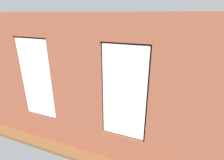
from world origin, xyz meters
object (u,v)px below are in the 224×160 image
Objects in this scene: table_plant_small at (106,83)px; potted_plant_corner_near_left at (200,76)px; cup_ceramic at (125,86)px; couch_by_window at (91,121)px; remote_silver at (113,85)px; coffee_table at (116,88)px; potted_plant_by_left_couch at (183,92)px; potted_plant_corner_far_left at (212,138)px; candle_jar at (117,87)px; tv_flatscreen at (58,66)px; potted_plant_foreground_right at (80,63)px; papasan_chair at (127,75)px; media_console at (59,80)px; couch_left at (197,111)px; potted_plant_near_tv at (55,82)px.

table_plant_small is 0.19× the size of potted_plant_corner_near_left.
couch_by_window is at bearing 84.22° from cup_ceramic.
coffee_table is at bearing 25.42° from remote_silver.
table_plant_small reaches higher than remote_silver.
potted_plant_by_left_couch is at bearing 57.14° from potted_plant_corner_near_left.
remote_silver reaches higher than potted_plant_by_left_couch.
potted_plant_corner_far_left is (-3.00, 2.34, 0.32)m from coffee_table.
potted_plant_corner_near_left is (-2.91, -1.78, 0.21)m from candle_jar.
candle_jar is (-0.09, 0.12, 0.12)m from coffee_table.
candle_jar is 3.00m from tv_flatscreen.
table_plant_small is (0.72, 0.25, 0.10)m from cup_ceramic.
potted_plant_by_left_couch is (0.55, 0.85, -0.41)m from potted_plant_corner_near_left.
candle_jar is at bearing 180.00° from table_plant_small.
table_plant_small is (0.38, 0.12, 0.21)m from coffee_table.
tv_flatscreen is at bearing -23.73° from potted_plant_corner_far_left.
potted_plant_by_left_couch is at bearing 72.64° from remote_silver.
coffee_table is 1.04× the size of potted_plant_foreground_right.
couch_by_window is at bearing 92.18° from papasan_chair.
couch_left is at bearing 172.11° from media_console.
potted_plant_by_left_couch is at bearing 162.84° from papasan_chair.
potted_plant_foreground_right reaches higher than couch_by_window.
media_console is 2.05× the size of potted_plant_by_left_couch.
couch_left reaches higher than remote_silver.
couch_left is 2.27m from potted_plant_corner_near_left.
cup_ceramic is 0.10× the size of media_console.
potted_plant_corner_near_left is at bearing -150.11° from cup_ceramic.
table_plant_small is 0.27× the size of tv_flatscreen.
remote_silver is 0.12× the size of potted_plant_corner_near_left.
couch_by_window is 2.00× the size of tv_flatscreen.
potted_plant_corner_near_left is 4.01m from potted_plant_corner_far_left.
potted_plant_corner_near_left is 5.82m from potted_plant_near_tv.
table_plant_small is (3.23, -0.45, 0.28)m from couch_left.
remote_silver is (0.26, -2.33, 0.14)m from couch_by_window.
candle_jar is 0.12× the size of papasan_chair.
potted_plant_foreground_right is (-0.29, -1.39, -0.18)m from tv_flatscreen.
couch_by_window is 12.12× the size of remote_silver.
couch_left is 14.99× the size of candle_jar.
papasan_chair is (-2.82, -1.35, 0.15)m from media_console.
cup_ceramic is 0.07× the size of potted_plant_corner_near_left.
candle_jar is 0.12× the size of tv_flatscreen.
couch_left is at bearing 106.21° from potted_plant_by_left_couch.
papasan_chair is 4.97m from potted_plant_corner_far_left.
remote_silver is 2.30m from potted_plant_near_tv.
papasan_chair reaches higher than coffee_table.
coffee_table is 3.45m from potted_plant_corner_near_left.
couch_left is at bearing 86.09° from potted_plant_corner_near_left.
potted_plant_by_left_couch is at bearing -173.75° from media_console.
couch_left is 19.32× the size of cup_ceramic.
potted_plant_corner_near_left is (-0.15, -2.23, 0.40)m from couch_left.
couch_left is 1.83× the size of papasan_chair.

